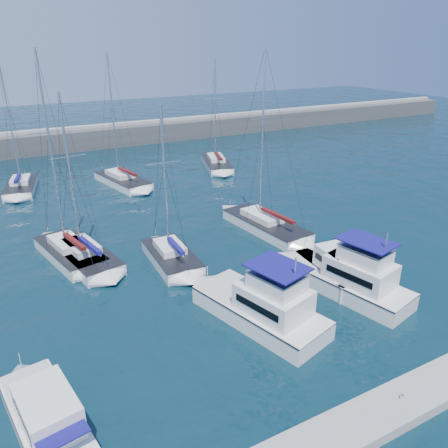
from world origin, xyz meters
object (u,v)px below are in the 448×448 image
sailboat_back_c (217,164)px  sailboat_mid_b (85,256)px  motor_yacht_port_inner (264,307)px  sailboat_back_a (21,187)px  motor_yacht_stbd_outer (332,270)px  sailboat_mid_d (265,225)px  sailboat_mid_a (70,252)px  motor_yacht_stbd_inner (349,278)px  sailboat_back_b (122,181)px  motor_yacht_port_outer (48,421)px  sailboat_mid_c (172,257)px

sailboat_back_c → sailboat_mid_b: bearing=-121.0°
motor_yacht_port_inner → sailboat_back_a: sailboat_back_a is taller
motor_yacht_port_inner → sailboat_mid_b: (-8.01, 13.37, -0.63)m
motor_yacht_stbd_outer → sailboat_back_a: 37.27m
sailboat_mid_d → sailboat_back_c: sailboat_mid_d is taller
sailboat_back_c → sailboat_mid_a: bearing=-124.0°
motor_yacht_port_inner → sailboat_mid_d: sailboat_mid_d is taller
motor_yacht_stbd_inner → sailboat_mid_d: size_ratio=0.61×
sailboat_back_b → sailboat_mid_b: bearing=-126.8°
motor_yacht_stbd_inner → motor_yacht_stbd_outer: motor_yacht_stbd_inner is taller
sailboat_mid_d → motor_yacht_port_outer: bearing=-151.8°
sailboat_mid_b → sailboat_back_c: (21.84, 19.74, 0.01)m
motor_yacht_port_inner → sailboat_back_c: size_ratio=0.65×
motor_yacht_stbd_inner → sailboat_mid_c: 13.44m
motor_yacht_port_inner → sailboat_mid_c: sailboat_mid_c is taller
motor_yacht_stbd_outer → sailboat_mid_c: bearing=142.7°
sailboat_mid_a → sailboat_mid_c: sailboat_mid_a is taller
sailboat_mid_b → motor_yacht_port_outer: bearing=-118.4°
sailboat_back_a → motor_yacht_stbd_inner: bearing=-51.2°
sailboat_mid_c → sailboat_back_b: sailboat_back_b is taller
motor_yacht_port_outer → motor_yacht_stbd_inner: 20.13m
sailboat_mid_a → sailboat_mid_b: bearing=-66.5°
sailboat_back_b → motor_yacht_stbd_outer: bearing=-89.5°
sailboat_mid_a → sailboat_back_c: bearing=26.6°
sailboat_mid_d → sailboat_back_a: size_ratio=1.04×
motor_yacht_stbd_inner → sailboat_mid_b: sailboat_mid_b is taller
sailboat_mid_a → sailboat_mid_d: 17.08m
motor_yacht_stbd_outer → sailboat_back_c: bearing=82.1°
sailboat_mid_c → sailboat_mid_d: bearing=12.9°
motor_yacht_stbd_inner → motor_yacht_stbd_outer: 1.79m
sailboat_mid_b → sailboat_back_b: sailboat_back_b is taller
motor_yacht_port_outer → sailboat_back_b: size_ratio=0.47×
sailboat_mid_b → sailboat_back_c: sailboat_back_c is taller
motor_yacht_port_outer → sailboat_mid_d: bearing=25.7°
sailboat_mid_a → sailboat_back_c: (22.76, 18.47, -0.03)m
motor_yacht_stbd_inner → sailboat_mid_a: sailboat_mid_a is taller
motor_yacht_stbd_inner → sailboat_back_c: (6.81, 32.95, -0.62)m
sailboat_mid_a → motor_yacht_stbd_inner: bearing=-54.7°
motor_yacht_port_inner → sailboat_back_a: 36.31m
sailboat_mid_a → sailboat_back_a: (-1.83, 20.04, -0.00)m
motor_yacht_stbd_outer → sailboat_back_b: (-6.79, 29.66, -0.43)m
sailboat_mid_a → sailboat_mid_c: bearing=-46.2°
sailboat_mid_a → sailboat_back_b: (9.18, 16.97, -0.02)m
sailboat_mid_c → sailboat_back_a: 26.12m
sailboat_back_b → sailboat_back_c: 13.66m
sailboat_back_b → motor_yacht_stbd_inner: bearing=-90.2°
sailboat_mid_b → sailboat_back_a: size_ratio=0.85×
motor_yacht_stbd_outer → sailboat_mid_d: sailboat_mid_d is taller
motor_yacht_port_inner → sailboat_mid_d: size_ratio=0.58×
motor_yacht_port_outer → sailboat_back_a: size_ratio=0.47×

